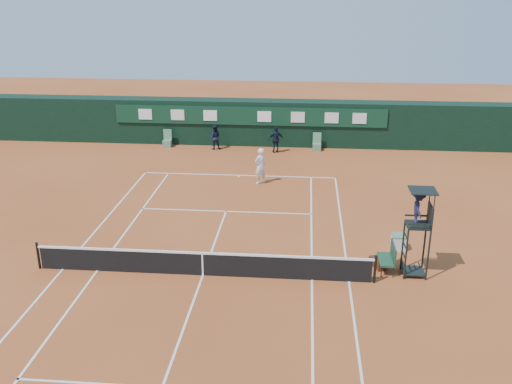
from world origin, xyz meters
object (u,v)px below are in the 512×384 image
at_px(tennis_net, 203,263).
at_px(cooler, 398,242).
at_px(player_bench, 389,256).
at_px(player, 260,166).
at_px(umpire_chair, 419,215).

relative_size(tennis_net, cooler, 20.00).
xyz_separation_m(player_bench, player, (-5.72, 9.64, 0.40)).
distance_m(tennis_net, player, 10.74).
bearing_deg(cooler, player, 129.44).
bearing_deg(player, player_bench, 76.22).
distance_m(tennis_net, umpire_chair, 8.20).
xyz_separation_m(umpire_chair, player_bench, (-0.88, 0.25, -1.86)).
bearing_deg(tennis_net, player, 82.92).
xyz_separation_m(tennis_net, player_bench, (7.04, 1.01, 0.09)).
bearing_deg(player, tennis_net, 38.46).
xyz_separation_m(player_bench, cooler, (0.64, 1.91, -0.27)).
bearing_deg(cooler, umpire_chair, -83.48).
bearing_deg(tennis_net, player_bench, 8.18).
xyz_separation_m(tennis_net, player, (1.32, 10.65, 0.49)).
bearing_deg(player, umpire_chair, 79.28).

